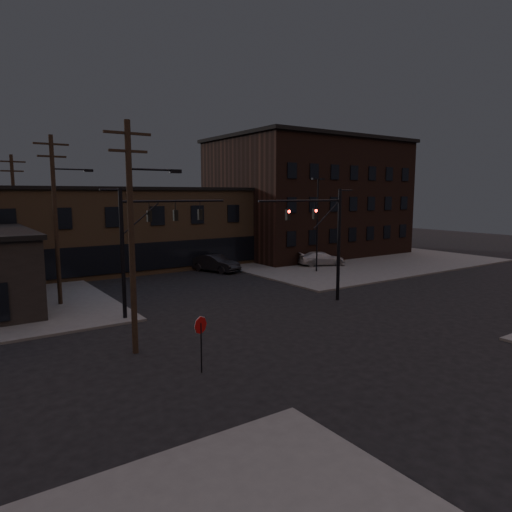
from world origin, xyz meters
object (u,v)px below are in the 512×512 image
at_px(traffic_signal_near, 327,233).
at_px(parked_car_lot_b, 322,258).
at_px(car_crossing, 215,263).
at_px(traffic_signal_far, 143,237).
at_px(parked_car_lot_a, 301,252).
at_px(stop_sign, 201,331).

xyz_separation_m(traffic_signal_near, parked_car_lot_b, (10.61, 12.00, -4.06)).
relative_size(parked_car_lot_b, car_crossing, 0.96).
xyz_separation_m(traffic_signal_far, car_crossing, (11.86, 12.10, -4.17)).
relative_size(parked_car_lot_a, car_crossing, 0.79).
distance_m(traffic_signal_near, car_crossing, 16.12).
bearing_deg(parked_car_lot_a, stop_sign, 155.23).
height_order(traffic_signal_near, car_crossing, traffic_signal_near).
relative_size(parked_car_lot_a, parked_car_lot_b, 0.82).
xyz_separation_m(parked_car_lot_a, parked_car_lot_b, (-1.97, -5.67, 0.02)).
height_order(stop_sign, car_crossing, stop_sign).
bearing_deg(traffic_signal_far, car_crossing, 45.56).
bearing_deg(parked_car_lot_a, traffic_signal_far, 142.15).
bearing_deg(parked_car_lot_b, traffic_signal_far, 133.90).
height_order(traffic_signal_near, stop_sign, traffic_signal_near).
bearing_deg(car_crossing, parked_car_lot_a, -11.34).
distance_m(stop_sign, parked_car_lot_b, 30.29).
relative_size(traffic_signal_near, stop_sign, 3.23).
height_order(parked_car_lot_a, car_crossing, car_crossing).
height_order(traffic_signal_far, parked_car_lot_a, traffic_signal_far).
distance_m(traffic_signal_far, parked_car_lot_a, 28.74).
xyz_separation_m(parked_car_lot_a, car_crossing, (-12.80, -2.07, 0.00)).
bearing_deg(car_crossing, stop_sign, -141.30).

